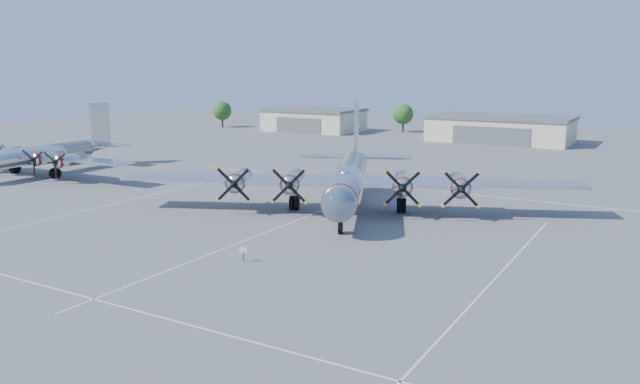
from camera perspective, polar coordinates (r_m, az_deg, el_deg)
The scene contains 9 objects.
ground at distance 60.33m, azimuth -3.79°, elevation -3.25°, with size 260.00×260.00×0.00m, color #505052.
parking_lines at distance 58.93m, azimuth -4.74°, elevation -3.61°, with size 60.00×50.08×0.01m.
hangar_west at distance 152.25m, azimuth -0.59°, elevation 6.64°, with size 22.60×14.60×5.40m.
hangar_center at distance 134.92m, azimuth 16.13°, elevation 5.59°, with size 28.60×14.60×5.40m.
tree_far_west at distance 163.22m, azimuth -8.94°, elevation 7.35°, with size 4.80×4.80×6.64m.
tree_west at distance 150.30m, azimuth 7.61°, elevation 7.06°, with size 4.80×4.80×6.64m.
main_bomber_b29 at distance 69.12m, azimuth 2.63°, elevation -1.35°, with size 48.87×33.43×10.81m, color silver, non-canonical shape.
bomber_west at distance 98.75m, azimuth -23.88°, elevation 1.52°, with size 36.76×26.03×9.71m, color silver, non-canonical shape.
info_placard at distance 49.88m, azimuth -7.02°, elevation -5.45°, with size 0.61×0.20×1.19m.
Camera 1 is at (32.78, -48.32, 15.16)m, focal length 35.00 mm.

